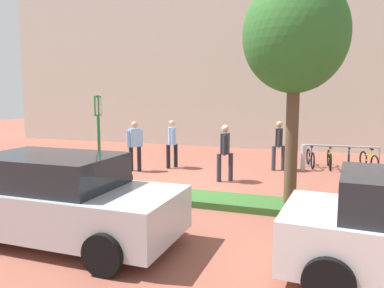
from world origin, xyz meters
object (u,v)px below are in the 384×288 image
(bike_rack_cluster, at_px, (339,159))
(bike_at_sign, at_px, (103,177))
(bollard_steel, at_px, (303,158))
(parking_sign_post, at_px, (99,130))
(person_casual_tan, at_px, (135,143))
(person_shirt_blue, at_px, (172,141))
(car_silver_sedan, at_px, (58,199))
(person_suited_dark, at_px, (225,149))
(tree_sidewalk, at_px, (295,37))
(person_suited_navy, at_px, (279,142))

(bike_rack_cluster, bearing_deg, bike_at_sign, -138.40)
(bike_at_sign, relative_size, bollard_steel, 1.80)
(parking_sign_post, bearing_deg, bollard_steel, 44.30)
(person_casual_tan, distance_m, person_shirt_blue, 1.38)
(car_silver_sedan, bearing_deg, person_suited_dark, 73.66)
(bollard_steel, relative_size, car_silver_sedan, 0.21)
(tree_sidewalk, height_order, bike_rack_cluster, tree_sidewalk)
(tree_sidewalk, relative_size, car_silver_sedan, 1.19)
(person_suited_navy, bearing_deg, bollard_steel, 12.90)
(car_silver_sedan, bearing_deg, bike_rack_cluster, 60.92)
(bollard_steel, bearing_deg, person_casual_tan, -159.65)
(person_suited_navy, xyz_separation_m, person_casual_tan, (-4.63, -1.83, 0.00))
(tree_sidewalk, bearing_deg, person_suited_navy, 99.81)
(parking_sign_post, height_order, bollard_steel, parking_sign_post)
(bike_at_sign, xyz_separation_m, bike_rack_cluster, (6.22, 5.52, -0.00))
(person_casual_tan, xyz_separation_m, person_suited_dark, (3.31, -0.47, 0.00))
(bike_rack_cluster, distance_m, person_casual_tan, 7.27)
(bike_at_sign, bearing_deg, person_suited_dark, 36.59)
(person_shirt_blue, relative_size, person_suited_dark, 1.00)
(person_suited_navy, relative_size, person_shirt_blue, 1.00)
(parking_sign_post, bearing_deg, tree_sidewalk, 0.92)
(bollard_steel, distance_m, person_shirt_blue, 4.64)
(bike_at_sign, xyz_separation_m, bollard_steel, (5.04, 4.65, 0.10))
(bollard_steel, height_order, car_silver_sedan, car_silver_sedan)
(tree_sidewalk, height_order, person_suited_navy, tree_sidewalk)
(parking_sign_post, distance_m, bike_at_sign, 1.36)
(bollard_steel, bearing_deg, tree_sidewalk, -90.29)
(person_shirt_blue, bearing_deg, bike_at_sign, -98.66)
(person_casual_tan, bearing_deg, car_silver_sedan, -74.21)
(person_shirt_blue, xyz_separation_m, car_silver_sedan, (0.73, -6.98, -0.23))
(parking_sign_post, height_order, bike_rack_cluster, parking_sign_post)
(person_suited_dark, bearing_deg, car_silver_sedan, -106.34)
(person_casual_tan, height_order, person_suited_dark, same)
(tree_sidewalk, relative_size, parking_sign_post, 1.98)
(parking_sign_post, relative_size, person_suited_navy, 1.51)
(car_silver_sedan, bearing_deg, bike_at_sign, 110.85)
(person_casual_tan, distance_m, person_suited_dark, 3.34)
(person_shirt_blue, bearing_deg, parking_sign_post, -97.34)
(bike_rack_cluster, height_order, car_silver_sedan, car_silver_sedan)
(person_shirt_blue, bearing_deg, person_suited_dark, -31.94)
(person_casual_tan, relative_size, person_shirt_blue, 1.00)
(person_casual_tan, distance_m, car_silver_sedan, 6.23)
(person_suited_dark, relative_size, car_silver_sedan, 0.40)
(bike_at_sign, bearing_deg, bike_rack_cluster, 41.60)
(parking_sign_post, distance_m, person_shirt_blue, 3.92)
(tree_sidewalk, relative_size, person_casual_tan, 2.98)
(parking_sign_post, height_order, bike_at_sign, parking_sign_post)
(bike_at_sign, bearing_deg, person_casual_tan, 98.92)
(tree_sidewalk, xyz_separation_m, person_shirt_blue, (-4.46, 3.75, -2.85))
(person_suited_navy, relative_size, person_suited_dark, 1.00)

